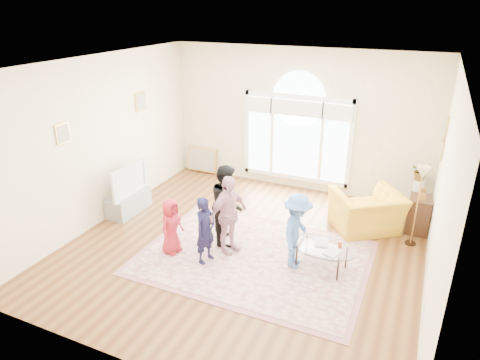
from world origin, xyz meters
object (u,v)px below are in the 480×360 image
at_px(area_rug, 254,257).
at_px(television, 126,179).
at_px(tv_console, 129,203).
at_px(armchair, 367,212).
at_px(coffee_table, 322,247).

distance_m(area_rug, television, 3.17).
relative_size(area_rug, tv_console, 3.60).
bearing_deg(armchair, coffee_table, 38.96).
bearing_deg(area_rug, coffee_table, 8.46).
height_order(television, armchair, television).
height_order(area_rug, armchair, armchair).
distance_m(tv_console, armchair, 4.79).
bearing_deg(tv_console, area_rug, -10.08).
xyz_separation_m(television, coffee_table, (4.16, -0.37, -0.34)).
xyz_separation_m(coffee_table, armchair, (0.45, 1.61, -0.01)).
height_order(area_rug, television, television).
relative_size(tv_console, armchair, 0.84).
bearing_deg(area_rug, tv_console, 169.92).
relative_size(coffee_table, armchair, 1.00).
bearing_deg(coffee_table, area_rug, -163.91).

